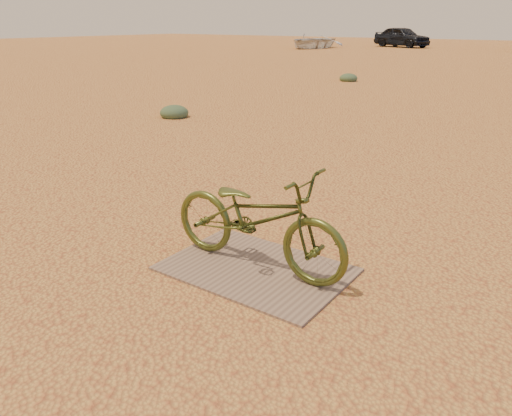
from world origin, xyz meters
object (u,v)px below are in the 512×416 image
Objects in this scene: plywood_board at (256,269)px; bicycle at (257,218)px; boat_near_left at (312,41)px; car at (402,37)px.

bicycle reaches higher than plywood_board.
plywood_board is at bearing -62.17° from boat_near_left.
boat_near_left is at bearing 118.67° from plywood_board.
bicycle is 38.24m from boat_near_left.
plywood_board is 38.29m from boat_near_left.
car reaches higher than plywood_board.
plywood_board is at bearing -154.45° from bicycle.
car is 0.89× the size of boat_near_left.
boat_near_left is (-18.35, 33.55, 0.07)m from bicycle.
boat_near_left reaches higher than plywood_board.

